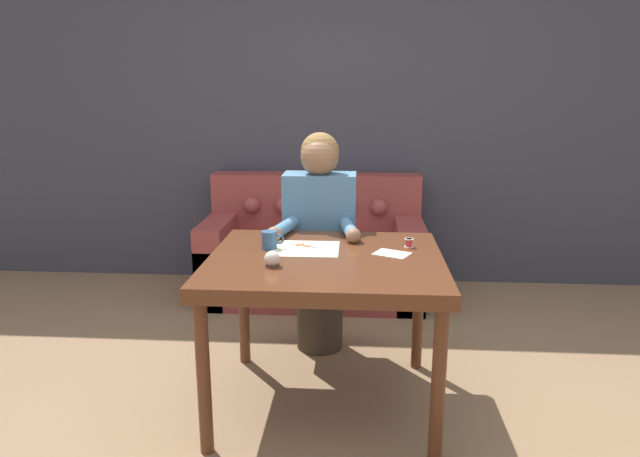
% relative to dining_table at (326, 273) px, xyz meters
% --- Properties ---
extents(ground_plane, '(16.00, 16.00, 0.00)m').
position_rel_dining_table_xyz_m(ground_plane, '(-0.01, -0.14, -0.70)').
color(ground_plane, '#846647').
extents(wall_back, '(8.00, 0.06, 2.60)m').
position_rel_dining_table_xyz_m(wall_back, '(-0.01, 1.96, 0.60)').
color(wall_back, '#383842').
rests_on(wall_back, ground_plane).
extents(dining_table, '(1.11, 0.97, 0.78)m').
position_rel_dining_table_xyz_m(dining_table, '(0.00, 0.00, 0.00)').
color(dining_table, '#562D19').
rests_on(dining_table, ground_plane).
extents(couch, '(1.62, 0.80, 0.90)m').
position_rel_dining_table_xyz_m(couch, '(-0.18, 1.57, -0.38)').
color(couch, brown).
rests_on(couch, ground_plane).
extents(person, '(0.49, 0.57, 1.31)m').
position_rel_dining_table_xyz_m(person, '(-0.07, 0.64, -0.02)').
color(person, '#33281E').
rests_on(person, ground_plane).
extents(pattern_paper_main, '(0.33, 0.29, 0.00)m').
position_rel_dining_table_xyz_m(pattern_paper_main, '(-0.10, 0.12, 0.08)').
color(pattern_paper_main, beige).
rests_on(pattern_paper_main, dining_table).
extents(pattern_paper_offcut, '(0.20, 0.18, 0.00)m').
position_rel_dining_table_xyz_m(pattern_paper_offcut, '(0.32, 0.06, 0.08)').
color(pattern_paper_offcut, beige).
rests_on(pattern_paper_offcut, dining_table).
extents(scissors, '(0.23, 0.16, 0.01)m').
position_rel_dining_table_xyz_m(scissors, '(-0.10, 0.16, 0.08)').
color(scissors, silver).
rests_on(scissors, dining_table).
extents(mug, '(0.11, 0.08, 0.09)m').
position_rel_dining_table_xyz_m(mug, '(-0.28, 0.11, 0.13)').
color(mug, '#335B84').
rests_on(mug, dining_table).
extents(thread_spool, '(0.04, 0.04, 0.05)m').
position_rel_dining_table_xyz_m(thread_spool, '(0.41, 0.19, 0.10)').
color(thread_spool, red).
rests_on(thread_spool, dining_table).
extents(pin_cushion, '(0.07, 0.07, 0.07)m').
position_rel_dining_table_xyz_m(pin_cushion, '(-0.23, -0.17, 0.11)').
color(pin_cushion, '#4C3828').
rests_on(pin_cushion, dining_table).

